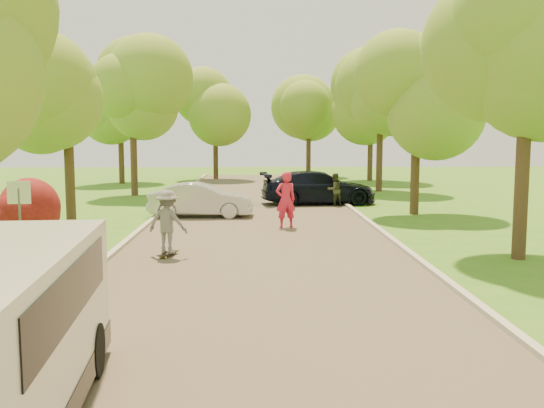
{
  "coord_description": "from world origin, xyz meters",
  "views": [
    {
      "loc": [
        -0.18,
        -10.54,
        3.29
      ],
      "look_at": [
        0.32,
        6.59,
        1.3
      ],
      "focal_mm": 40.0,
      "sensor_mm": 36.0,
      "label": 1
    }
  ],
  "objects": [
    {
      "name": "ground",
      "position": [
        0.0,
        0.0,
        0.0
      ],
      "size": [
        100.0,
        100.0,
        0.0
      ],
      "primitive_type": "plane",
      "color": "#3A761C",
      "rests_on": "ground"
    },
    {
      "name": "road",
      "position": [
        0.0,
        8.0,
        0.01
      ],
      "size": [
        8.0,
        60.0,
        0.01
      ],
      "primitive_type": "cube",
      "color": "#4C4438",
      "rests_on": "ground"
    },
    {
      "name": "curb_left",
      "position": [
        -4.05,
        8.0,
        0.06
      ],
      "size": [
        0.18,
        60.0,
        0.12
      ],
      "primitive_type": "cube",
      "color": "#B2AD9E",
      "rests_on": "ground"
    },
    {
      "name": "curb_right",
      "position": [
        4.05,
        8.0,
        0.06
      ],
      "size": [
        0.18,
        60.0,
        0.12
      ],
      "primitive_type": "cube",
      "color": "#B2AD9E",
      "rests_on": "ground"
    },
    {
      "name": "street_sign",
      "position": [
        -5.8,
        4.0,
        1.56
      ],
      "size": [
        0.55,
        0.06,
        2.17
      ],
      "color": "#59595E",
      "rests_on": "ground"
    },
    {
      "name": "red_shrub",
      "position": [
        -6.3,
        5.5,
        1.1
      ],
      "size": [
        1.7,
        1.7,
        1.95
      ],
      "color": "#382619",
      "rests_on": "ground"
    },
    {
      "name": "tree_l_midb",
      "position": [
        -6.81,
        12.0,
        4.59
      ],
      "size": [
        4.3,
        4.2,
        6.62
      ],
      "color": "#382619",
      "rests_on": "ground"
    },
    {
      "name": "tree_l_far",
      "position": [
        -6.39,
        22.0,
        5.47
      ],
      "size": [
        4.92,
        4.8,
        7.79
      ],
      "color": "#382619",
      "rests_on": "ground"
    },
    {
      "name": "tree_r_mida",
      "position": [
        7.02,
        5.0,
        5.54
      ],
      "size": [
        5.13,
        5.0,
        7.95
      ],
      "color": "#382619",
      "rests_on": "ground"
    },
    {
      "name": "tree_r_midb",
      "position": [
        6.6,
        14.0,
        4.88
      ],
      "size": [
        4.51,
        4.4,
        7.01
      ],
      "color": "#382619",
      "rests_on": "ground"
    },
    {
      "name": "tree_r_far",
      "position": [
        7.23,
        24.0,
        5.83
      ],
      "size": [
        5.33,
        5.2,
        8.34
      ],
      "color": "#382619",
      "rests_on": "ground"
    },
    {
      "name": "tree_bg_a",
      "position": [
        -8.78,
        30.0,
        5.31
      ],
      "size": [
        5.12,
        5.0,
        7.72
      ],
      "color": "#382619",
      "rests_on": "ground"
    },
    {
      "name": "tree_bg_b",
      "position": [
        8.22,
        32.0,
        5.54
      ],
      "size": [
        5.12,
        5.0,
        7.95
      ],
      "color": "#382619",
      "rests_on": "ground"
    },
    {
      "name": "tree_bg_c",
      "position": [
        -2.79,
        34.0,
        5.02
      ],
      "size": [
        4.92,
        4.8,
        7.33
      ],
      "color": "#382619",
      "rests_on": "ground"
    },
    {
      "name": "tree_bg_d",
      "position": [
        4.22,
        36.0,
        5.31
      ],
      "size": [
        5.12,
        5.0,
        7.72
      ],
      "color": "#382619",
      "rests_on": "ground"
    },
    {
      "name": "silver_sedan",
      "position": [
        -2.3,
        13.43,
        0.67
      ],
      "size": [
        4.14,
        1.56,
        1.35
      ],
      "primitive_type": "imported",
      "rotation": [
        0.0,
        0.0,
        1.54
      ],
      "color": "#B6B6BB",
      "rests_on": "ground"
    },
    {
      "name": "dark_sedan",
      "position": [
        2.83,
        17.7,
        0.78
      ],
      "size": [
        5.56,
        2.72,
        1.56
      ],
      "primitive_type": "imported",
      "rotation": [
        0.0,
        0.0,
        1.67
      ],
      "color": "black",
      "rests_on": "ground"
    },
    {
      "name": "longboard",
      "position": [
        -2.5,
        5.53,
        0.09
      ],
      "size": [
        0.5,
        0.9,
        0.1
      ],
      "rotation": [
        0.0,
        0.0,
        2.82
      ],
      "color": "black",
      "rests_on": "ground"
    },
    {
      "name": "skateboarder",
      "position": [
        -2.5,
        5.53,
        0.96
      ],
      "size": [
        1.24,
        0.94,
        1.7
      ],
      "primitive_type": "imported",
      "rotation": [
        0.0,
        0.0,
        2.82
      ],
      "color": "slate",
      "rests_on": "longboard"
    },
    {
      "name": "person_striped",
      "position": [
        0.92,
        10.46,
        0.99
      ],
      "size": [
        0.82,
        0.64,
        1.99
      ],
      "primitive_type": "imported",
      "rotation": [
        0.0,
        0.0,
        3.39
      ],
      "color": "red",
      "rests_on": "ground"
    },
    {
      "name": "person_olive",
      "position": [
        3.48,
        16.84,
        0.76
      ],
      "size": [
        0.91,
        0.83,
        1.51
      ],
      "primitive_type": "imported",
      "rotation": [
        0.0,
        0.0,
        3.59
      ],
      "color": "#2F341F",
      "rests_on": "ground"
    }
  ]
}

